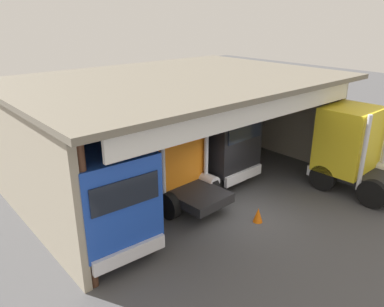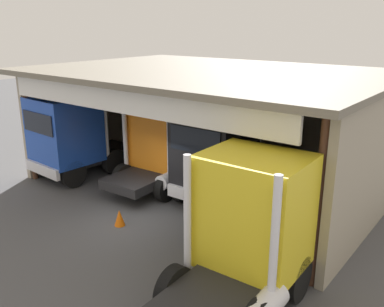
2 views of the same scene
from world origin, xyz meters
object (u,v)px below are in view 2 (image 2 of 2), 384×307
tool_cart (345,170)px  truck_yellow_right_bay (248,229)px  truck_black_left_bay (217,153)px  truck_orange_center_left_bay (166,144)px  oil_drum (340,168)px  truck_blue_yard_outside (70,135)px  traffic_cone (119,218)px

tool_cart → truck_yellow_right_bay: bearing=-85.2°
truck_yellow_right_bay → truck_black_left_bay: bearing=130.0°
truck_orange_center_left_bay → truck_yellow_right_bay: 7.99m
truck_orange_center_left_bay → oil_drum: 7.58m
tool_cart → truck_blue_yard_outside: bearing=-145.0°
truck_black_left_bay → tool_cart: truck_black_left_bay is taller
truck_yellow_right_bay → tool_cart: truck_yellow_right_bay is taller
truck_black_left_bay → traffic_cone: truck_black_left_bay is taller
truck_orange_center_left_bay → traffic_cone: truck_orange_center_left_bay is taller
truck_blue_yard_outside → oil_drum: 11.70m
truck_yellow_right_bay → traffic_cone: (-5.29, 0.73, -1.58)m
tool_cart → traffic_cone: 9.79m
oil_drum → traffic_cone: bearing=-115.4°
truck_black_left_bay → traffic_cone: bearing=66.2°
truck_orange_center_left_bay → truck_black_left_bay: bearing=-8.3°
tool_cart → truck_black_left_bay: bearing=-120.6°
truck_yellow_right_bay → oil_drum: 9.78m
tool_cart → oil_drum: bearing=146.9°
truck_yellow_right_bay → traffic_cone: truck_yellow_right_bay is taller
truck_black_left_bay → traffic_cone: size_ratio=8.01×
tool_cart → traffic_cone: size_ratio=1.79×
traffic_cone → truck_black_left_bay: bearing=67.7°
tool_cart → traffic_cone: bearing=-117.4°
truck_blue_yard_outside → truck_black_left_bay: bearing=-163.8°
truck_black_left_bay → tool_cart: bearing=-122.2°
truck_blue_yard_outside → tool_cart: 11.82m
truck_blue_yard_outside → truck_yellow_right_bay: (10.41, -2.69, -0.02)m
truck_blue_yard_outside → traffic_cone: (5.11, -1.95, -1.60)m
traffic_cone → oil_drum: bearing=64.6°
oil_drum → truck_black_left_bay: bearing=-117.3°
truck_orange_center_left_bay → truck_yellow_right_bay: size_ratio=1.02×
truck_orange_center_left_bay → truck_yellow_right_bay: bearing=-37.5°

